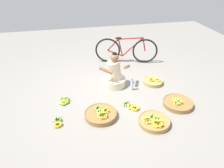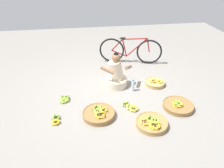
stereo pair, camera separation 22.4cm
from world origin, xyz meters
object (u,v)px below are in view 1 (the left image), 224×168
(banana_basket_mid_left, at_px, (153,81))
(loose_bananas_back_center, at_px, (132,106))
(loose_bananas_back_right, at_px, (64,101))
(banana_basket_front_right, at_px, (101,114))
(loose_bananas_front_center, at_px, (58,122))
(banana_basket_front_left, at_px, (154,121))
(banana_basket_near_vendor, at_px, (178,103))
(water_bottle, at_px, (132,85))
(bicycle_leaning, at_px, (126,50))
(vendor_woman_front, at_px, (114,75))

(banana_basket_mid_left, relative_size, loose_bananas_back_center, 1.31)
(banana_basket_mid_left, xyz_separation_m, loose_bananas_back_right, (-2.05, -0.33, -0.02))
(banana_basket_front_right, distance_m, loose_bananas_back_center, 0.66)
(banana_basket_mid_left, bearing_deg, loose_bananas_front_center, -156.38)
(loose_bananas_front_center, distance_m, loose_bananas_back_right, 0.63)
(banana_basket_front_left, relative_size, loose_bananas_back_center, 1.61)
(banana_basket_near_vendor, height_order, water_bottle, water_bottle)
(banana_basket_front_left, bearing_deg, loose_bananas_front_center, 167.83)
(bicycle_leaning, bearing_deg, banana_basket_mid_left, -75.84)
(bicycle_leaning, distance_m, banana_basket_mid_left, 1.32)
(vendor_woman_front, relative_size, bicycle_leaning, 0.49)
(bicycle_leaning, height_order, loose_bananas_front_center, bicycle_leaning)
(vendor_woman_front, bearing_deg, banana_basket_mid_left, -7.04)
(bicycle_leaning, bearing_deg, loose_bananas_back_right, -137.58)
(banana_basket_front_left, height_order, loose_bananas_back_center, banana_basket_front_left)
(loose_bananas_back_right, relative_size, loose_bananas_back_center, 0.85)
(banana_basket_front_left, relative_size, water_bottle, 2.04)
(banana_basket_front_right, bearing_deg, banana_basket_mid_left, 33.53)
(banana_basket_front_left, height_order, loose_bananas_front_center, banana_basket_front_left)
(banana_basket_front_right, distance_m, loose_bananas_back_right, 0.88)
(banana_basket_near_vendor, distance_m, water_bottle, 1.04)
(bicycle_leaning, height_order, water_bottle, bicycle_leaning)
(loose_bananas_back_right, distance_m, water_bottle, 1.49)
(water_bottle, bearing_deg, banana_basket_front_left, -86.41)
(water_bottle, bearing_deg, loose_bananas_back_right, -173.60)
(vendor_woman_front, bearing_deg, water_bottle, -40.00)
(banana_basket_front_right, bearing_deg, banana_basket_front_left, -23.55)
(banana_basket_near_vendor, relative_size, banana_basket_front_left, 1.06)
(water_bottle, bearing_deg, banana_basket_front_right, -137.51)
(banana_basket_front_left, bearing_deg, banana_basket_mid_left, 69.29)
(loose_bananas_back_right, bearing_deg, banana_basket_near_vendor, -14.30)
(banana_basket_mid_left, bearing_deg, loose_bananas_back_right, -170.75)
(vendor_woman_front, bearing_deg, banana_basket_near_vendor, -43.34)
(vendor_woman_front, distance_m, loose_bananas_back_center, 0.94)
(vendor_woman_front, xyz_separation_m, banana_basket_mid_left, (0.90, -0.11, -0.21))
(bicycle_leaning, relative_size, loose_bananas_back_center, 4.73)
(banana_basket_mid_left, bearing_deg, banana_basket_front_left, -110.71)
(banana_basket_near_vendor, bearing_deg, vendor_woman_front, 136.66)
(vendor_woman_front, relative_size, loose_bananas_back_right, 2.77)
(banana_basket_mid_left, height_order, water_bottle, water_bottle)
(bicycle_leaning, height_order, banana_basket_front_left, bicycle_leaning)
(loose_bananas_back_center, bearing_deg, loose_bananas_front_center, -173.31)
(vendor_woman_front, height_order, bicycle_leaning, vendor_woman_front)
(banana_basket_mid_left, xyz_separation_m, loose_bananas_front_center, (-2.17, -0.95, -0.02))
(loose_bananas_back_center, bearing_deg, loose_bananas_back_right, 161.06)
(loose_bananas_back_center, bearing_deg, banana_basket_near_vendor, -7.34)
(banana_basket_front_left, relative_size, loose_bananas_front_center, 1.86)
(vendor_woman_front, distance_m, bicycle_leaning, 1.28)
(banana_basket_front_left, xyz_separation_m, loose_bananas_front_center, (-1.67, 0.36, -0.03))
(loose_bananas_back_center, bearing_deg, banana_basket_front_left, -65.01)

